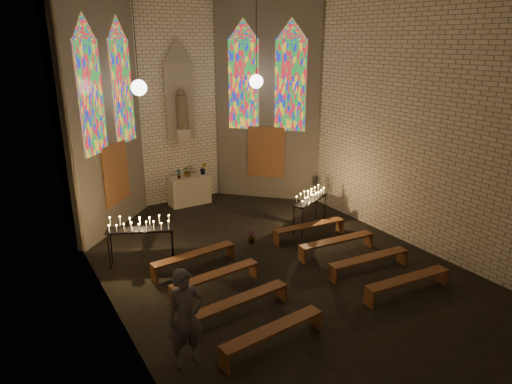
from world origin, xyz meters
TOP-DOWN VIEW (x-y plane):
  - floor at (0.00, 0.00)m, footprint 12.00×12.00m
  - room at (-0.00, 3.37)m, footprint 8.22×12.43m
  - altar at (0.00, 5.45)m, footprint 1.40×0.60m
  - flower_vase_left at (-0.39, 5.36)m, footprint 0.20×0.16m
  - flower_vase_center at (-0.04, 5.44)m, footprint 0.40×0.36m
  - flower_vase_right at (0.54, 5.43)m, footprint 0.26×0.22m
  - aisle_flower_pot at (0.19, 1.54)m, footprint 0.24×0.24m
  - votive_stand_left at (-2.84, 1.89)m, footprint 1.67×1.04m
  - votive_stand_right at (2.29, 1.60)m, footprint 1.56×0.97m
  - pew_left_0 at (-1.80, 0.98)m, footprint 2.23×0.50m
  - pew_right_0 at (1.80, 0.98)m, footprint 2.23×0.50m
  - pew_left_1 at (-1.80, -0.22)m, footprint 2.23×0.50m
  - pew_right_1 at (1.80, -0.22)m, footprint 2.23×0.50m
  - pew_left_2 at (-1.80, -1.42)m, footprint 2.23×0.50m
  - pew_right_2 at (1.80, -1.42)m, footprint 2.23×0.50m
  - pew_left_3 at (-1.80, -2.62)m, footprint 2.23×0.50m
  - pew_right_3 at (1.80, -2.62)m, footprint 2.23×0.50m
  - visitor at (-3.33, -2.18)m, footprint 0.69×0.47m

SIDE VIEW (x-z plane):
  - floor at x=0.00m, z-range 0.00..0.00m
  - aisle_flower_pot at x=0.19m, z-range 0.00..0.36m
  - pew_left_0 at x=-1.80m, z-range 0.13..0.56m
  - pew_right_0 at x=1.80m, z-range 0.13..0.56m
  - pew_left_1 at x=-1.80m, z-range 0.13..0.56m
  - pew_right_1 at x=1.80m, z-range 0.13..0.56m
  - pew_left_2 at x=-1.80m, z-range 0.13..0.56m
  - pew_right_2 at x=1.80m, z-range 0.13..0.56m
  - pew_left_3 at x=-1.80m, z-range 0.13..0.56m
  - pew_right_3 at x=1.80m, z-range 0.13..0.56m
  - altar at x=0.00m, z-range 0.00..1.00m
  - visitor at x=-3.33m, z-range 0.00..1.82m
  - votive_stand_right at x=2.29m, z-range 0.41..1.54m
  - votive_stand_left at x=-2.84m, z-range 0.43..1.65m
  - flower_vase_left at x=-0.39m, z-range 1.00..1.34m
  - flower_vase_center at x=-0.04m, z-range 1.00..1.41m
  - flower_vase_right at x=0.54m, z-range 1.00..1.43m
  - room at x=0.00m, z-range 0.21..7.22m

